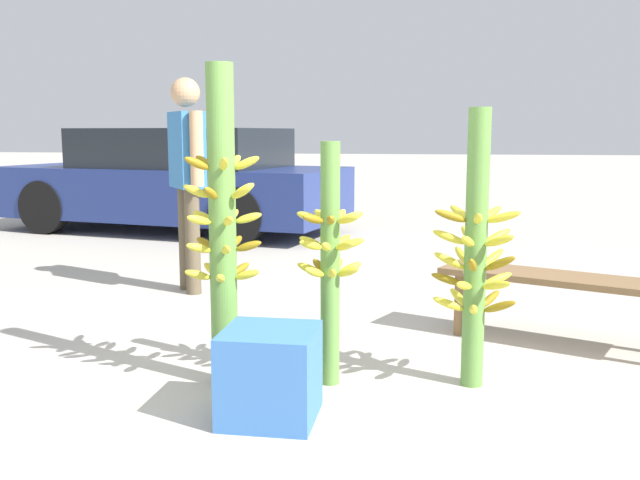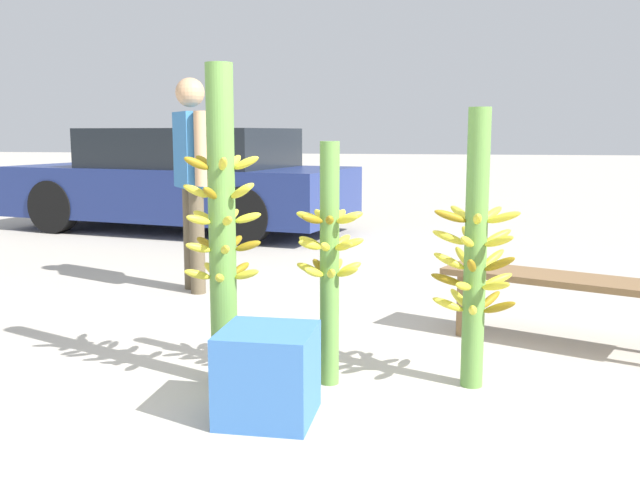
# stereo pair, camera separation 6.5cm
# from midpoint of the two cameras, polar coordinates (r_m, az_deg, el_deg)

# --- Properties ---
(ground_plane) EXTENTS (80.00, 80.00, 0.00)m
(ground_plane) POSITION_cam_midpoint_polar(r_m,az_deg,el_deg) (3.42, -0.19, -13.66)
(ground_plane) COLOR #B2AA9E
(banana_stalk_left) EXTENTS (0.40, 0.41, 1.63)m
(banana_stalk_left) POSITION_cam_midpoint_polar(r_m,az_deg,el_deg) (3.63, -8.31, 1.07)
(banana_stalk_left) COLOR #5B8C3D
(banana_stalk_left) RESTS_ON ground_plane
(banana_stalk_center) EXTENTS (0.36, 0.36, 1.25)m
(banana_stalk_center) POSITION_cam_midpoint_polar(r_m,az_deg,el_deg) (3.62, 0.31, -1.54)
(banana_stalk_center) COLOR #5B8C3D
(banana_stalk_center) RESTS_ON ground_plane
(banana_stalk_right) EXTENTS (0.44, 0.45, 1.42)m
(banana_stalk_right) POSITION_cam_midpoint_polar(r_m,az_deg,el_deg) (3.67, 11.85, -1.00)
(banana_stalk_right) COLOR #5B8C3D
(banana_stalk_right) RESTS_ON ground_plane
(vendor_person) EXTENTS (0.46, 0.58, 1.72)m
(vendor_person) POSITION_cam_midpoint_polar(r_m,az_deg,el_deg) (5.84, -10.89, 5.87)
(vendor_person) COLOR brown
(vendor_person) RESTS_ON ground_plane
(market_bench) EXTENTS (1.50, 0.93, 0.43)m
(market_bench) POSITION_cam_midpoint_polar(r_m,az_deg,el_deg) (4.58, 18.37, -3.50)
(market_bench) COLOR brown
(market_bench) RESTS_ON ground_plane
(parked_car) EXTENTS (4.75, 2.66, 1.35)m
(parked_car) POSITION_cam_midpoint_polar(r_m,az_deg,el_deg) (9.60, -11.73, 4.65)
(parked_car) COLOR navy
(parked_car) RESTS_ON ground_plane
(produce_crate) EXTENTS (0.42, 0.42, 0.42)m
(produce_crate) POSITION_cam_midpoint_polar(r_m,az_deg,el_deg) (3.30, -4.59, -10.66)
(produce_crate) COLOR #386BB2
(produce_crate) RESTS_ON ground_plane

